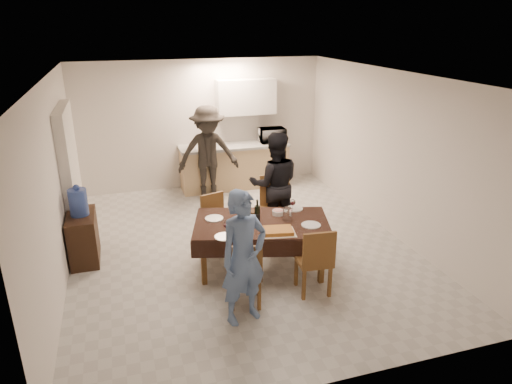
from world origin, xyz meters
TOP-DOWN VIEW (x-y plane):
  - floor at (0.00, 0.00)m, footprint 5.00×6.00m
  - ceiling at (0.00, 0.00)m, footprint 5.00×6.00m
  - wall_back at (0.00, 3.00)m, footprint 5.00×0.02m
  - wall_front at (0.00, -3.00)m, footprint 5.00×0.02m
  - wall_left at (-2.50, 0.00)m, footprint 0.02×6.00m
  - wall_right at (2.50, 0.00)m, footprint 0.02×6.00m
  - stub_partition at (-2.42, 1.20)m, footprint 0.15×1.40m
  - kitchen_base_cabinet at (0.60, 2.68)m, footprint 2.20×0.60m
  - kitchen_worktop at (0.60, 2.68)m, footprint 2.24×0.64m
  - upper_cabinet at (0.90, 2.82)m, footprint 1.20×0.34m
  - dining_table at (0.11, -0.71)m, footprint 2.04×1.51m
  - chair_near_left at (-0.34, -1.54)m, footprint 0.49×0.49m
  - chair_near_right at (0.56, -1.55)m, footprint 0.46×0.46m
  - chair_far_left at (-0.34, -0.04)m, footprint 0.48×0.49m
  - chair_far_right at (0.56, -0.06)m, footprint 0.58×0.59m
  - console at (-2.28, 0.28)m, footprint 0.39×0.77m
  - water_jug at (-2.28, 0.28)m, footprint 0.26×0.26m
  - wine_bottle at (0.06, -0.66)m, footprint 0.08×0.08m
  - water_pitcher at (0.46, -0.76)m, footprint 0.12×0.12m
  - savoury_tart at (0.21, -1.09)m, footprint 0.49×0.40m
  - salad_bowl at (0.41, -0.53)m, footprint 0.17×0.17m
  - mushroom_dish at (0.06, -0.43)m, footprint 0.20×0.20m
  - wine_glass_a at (-0.44, -0.96)m, footprint 0.09×0.09m
  - wine_glass_b at (0.66, -0.46)m, footprint 0.08×0.08m
  - wine_glass_c at (-0.09, -0.41)m, footprint 0.08×0.08m
  - plate_near_left at (-0.49, -1.01)m, footprint 0.25×0.25m
  - plate_near_right at (0.71, -1.01)m, footprint 0.26×0.26m
  - plate_far_left at (-0.49, -0.41)m, footprint 0.26×0.26m
  - plate_far_right at (0.71, -0.41)m, footprint 0.24×0.24m
  - microwave at (1.42, 2.68)m, footprint 0.53×0.36m
  - person_near at (-0.44, -1.76)m, footprint 0.67×0.54m
  - person_far at (0.66, 0.34)m, footprint 0.93×0.79m
  - person_kitchen at (-0.03, 2.23)m, footprint 1.18×0.68m

SIDE VIEW (x-z plane):
  - floor at x=0.00m, z-range -0.01..0.01m
  - console at x=-2.28m, z-range 0.00..0.71m
  - kitchen_base_cabinet at x=0.60m, z-range 0.00..0.86m
  - chair_far_left at x=-0.34m, z-range 0.29..0.75m
  - chair_near_left at x=-0.34m, z-range 0.30..0.78m
  - chair_near_right at x=0.56m, z-range 0.31..0.81m
  - chair_far_right at x=0.56m, z-range 0.35..0.91m
  - dining_table at x=0.11m, z-range 0.32..1.03m
  - plate_far_right at x=0.71m, z-range 0.71..0.73m
  - plate_near_left at x=-0.49m, z-range 0.71..0.73m
  - plate_far_left at x=-0.49m, z-range 0.71..0.73m
  - plate_near_right at x=0.71m, z-range 0.71..0.73m
  - mushroom_dish at x=0.06m, z-range 0.71..0.75m
  - savoury_tart at x=0.21m, z-range 0.71..0.77m
  - salad_bowl at x=0.41m, z-range 0.71..0.78m
  - wine_glass_b at x=0.66m, z-range 0.71..0.89m
  - person_near at x=-0.44m, z-range 0.00..1.61m
  - wine_glass_c at x=-0.09m, z-range 0.71..0.90m
  - water_pitcher at x=0.46m, z-range 0.71..0.90m
  - wine_glass_a at x=-0.44m, z-range 0.71..0.92m
  - person_far at x=0.66m, z-range 0.00..1.69m
  - wine_bottle at x=0.06m, z-range 0.71..1.03m
  - kitchen_worktop at x=0.60m, z-range 0.86..0.91m
  - water_jug at x=-2.28m, z-range 0.71..1.10m
  - person_kitchen at x=-0.03m, z-range 0.00..1.82m
  - stub_partition at x=-2.42m, z-range 0.00..2.10m
  - microwave at x=1.42m, z-range 0.91..1.20m
  - wall_back at x=0.00m, z-range 0.00..2.60m
  - wall_front at x=0.00m, z-range 0.00..2.60m
  - wall_left at x=-2.50m, z-range 0.00..2.60m
  - wall_right at x=2.50m, z-range 0.00..2.60m
  - upper_cabinet at x=0.90m, z-range 1.50..2.20m
  - ceiling at x=0.00m, z-range 2.59..2.61m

